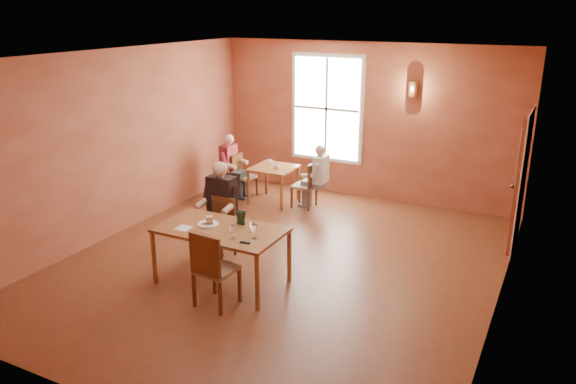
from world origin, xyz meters
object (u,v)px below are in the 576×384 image
at_px(chair_diner_white, 304,185).
at_px(chair_diner_maroon, 245,176).
at_px(chair_empty, 216,268).
at_px(diner_maroon, 243,167).
at_px(main_table, 222,256).
at_px(diner_white, 306,177).
at_px(chair_diner_main, 218,229).
at_px(diner_main, 216,215).
at_px(second_table, 274,184).

xyz_separation_m(chair_diner_white, chair_diner_maroon, (-1.30, 0.00, -0.01)).
height_order(chair_empty, diner_maroon, diner_maroon).
distance_m(main_table, diner_white, 3.30).
xyz_separation_m(main_table, chair_diner_white, (-0.32, 3.28, 0.04)).
height_order(chair_diner_main, diner_main, diner_main).
bearing_deg(chair_empty, chair_diner_maroon, 120.44).
height_order(chair_diner_main, second_table, chair_diner_main).
bearing_deg(diner_main, diner_white, -94.54).
bearing_deg(diner_main, main_table, 128.88).
distance_m(chair_diner_main, chair_diner_maroon, 2.86).
height_order(chair_empty, chair_diner_white, chair_empty).
height_order(chair_diner_white, chair_diner_maroon, chair_diner_white).
height_order(main_table, chair_diner_maroon, chair_diner_maroon).
bearing_deg(main_table, diner_maroon, 116.70).
bearing_deg(chair_diner_main, main_table, 127.57).
bearing_deg(diner_maroon, diner_main, 23.37).
relative_size(main_table, diner_maroon, 1.39).
bearing_deg(diner_main, chair_empty, 123.92).
relative_size(chair_empty, diner_white, 0.87).
bearing_deg(chair_diner_maroon, chair_empty, 26.43).
height_order(second_table, chair_diner_white, chair_diner_white).
relative_size(main_table, chair_diner_main, 1.87).
distance_m(chair_empty, diner_white, 3.86).
distance_m(chair_diner_main, second_table, 2.67).
height_order(main_table, chair_empty, chair_empty).
height_order(main_table, chair_diner_main, chair_diner_main).
bearing_deg(diner_maroon, chair_empty, 26.79).
height_order(diner_white, chair_diner_maroon, diner_white).
distance_m(chair_diner_white, chair_diner_maroon, 1.30).
xyz_separation_m(chair_diner_white, diner_white, (0.03, 0.00, 0.15)).
bearing_deg(diner_main, chair_diner_maroon, -67.18).
bearing_deg(chair_diner_main, diner_white, -94.59).
distance_m(chair_diner_main, chair_diner_white, 2.64).
height_order(diner_main, diner_white, diner_main).
relative_size(main_table, chair_empty, 1.66).
distance_m(main_table, chair_diner_maroon, 3.66).
bearing_deg(chair_diner_white, second_table, 90.00).
bearing_deg(diner_main, chair_diner_main, -90.00).
bearing_deg(diner_white, second_table, 90.00).
distance_m(diner_main, diner_white, 2.67).
height_order(main_table, diner_maroon, diner_maroon).
relative_size(main_table, second_table, 2.15).
distance_m(second_table, chair_diner_maroon, 0.65).
bearing_deg(diner_main, second_table, -80.00).
relative_size(diner_main, diner_maroon, 1.13).
distance_m(chair_diner_main, diner_main, 0.23).
relative_size(chair_diner_white, diner_maroon, 0.72).
relative_size(diner_main, chair_diner_maroon, 1.60).
xyz_separation_m(main_table, diner_white, (-0.29, 3.28, 0.19)).
bearing_deg(diner_main, chair_diner_white, -93.90).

